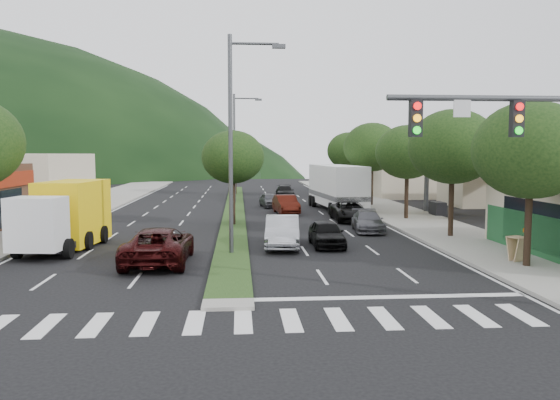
{
  "coord_description": "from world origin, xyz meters",
  "views": [
    {
      "loc": [
        0.34,
        -17.0,
        4.73
      ],
      "look_at": [
        2.54,
        11.75,
        2.21
      ],
      "focal_mm": 35.0,
      "sensor_mm": 36.0,
      "label": 1
    }
  ],
  "objects": [
    {
      "name": "sidewalk_right",
      "position": [
        12.5,
        25.0,
        0.07
      ],
      "size": [
        5.0,
        90.0,
        0.15
      ],
      "primitive_type": "cube",
      "color": "gray",
      "rests_on": "ground"
    },
    {
      "name": "car_queue_f",
      "position": [
        5.15,
        39.27,
        0.65
      ],
      "size": [
        1.96,
        4.52,
        1.29
      ],
      "primitive_type": "imported",
      "rotation": [
        0.0,
        0.0,
        -0.03
      ],
      "color": "black",
      "rests_on": "ground"
    },
    {
      "name": "bldg_left_far",
      "position": [
        -19.0,
        34.0,
        2.3
      ],
      "size": [
        9.0,
        14.0,
        4.6
      ],
      "primitive_type": "cube",
      "color": "beige",
      "rests_on": "ground"
    },
    {
      "name": "tree_med_near",
      "position": [
        0.0,
        18.0,
        4.43
      ],
      "size": [
        4.0,
        4.0,
        6.02
      ],
      "color": "black",
      "rests_on": "median"
    },
    {
      "name": "car_queue_a",
      "position": [
        4.76,
        9.96,
        0.66
      ],
      "size": [
        1.57,
        3.89,
        1.32
      ],
      "primitive_type": "imported",
      "rotation": [
        0.0,
        0.0,
        -0.0
      ],
      "color": "black",
      "rests_on": "ground"
    },
    {
      "name": "car_queue_e",
      "position": [
        3.04,
        29.96,
        0.61
      ],
      "size": [
        1.92,
        3.75,
        1.22
      ],
      "primitive_type": "imported",
      "rotation": [
        0.0,
        0.0,
        0.14
      ],
      "color": "#49494D",
      "rests_on": "ground"
    },
    {
      "name": "sidewalk_left",
      "position": [
        -13.0,
        25.0,
        0.07
      ],
      "size": [
        6.0,
        90.0,
        0.15
      ],
      "primitive_type": "cube",
      "color": "gray",
      "rests_on": "ground"
    },
    {
      "name": "traffic_signal",
      "position": [
        9.03,
        -1.54,
        4.65
      ],
      "size": [
        6.12,
        0.4,
        7.0
      ],
      "color": "#47494C",
      "rests_on": "ground"
    },
    {
      "name": "tree_r_c",
      "position": [
        12.0,
        20.0,
        4.75
      ],
      "size": [
        4.4,
        4.4,
        6.48
      ],
      "color": "black",
      "rests_on": "sidewalk_right"
    },
    {
      "name": "crosswalk",
      "position": [
        0.0,
        -2.0,
        0.01
      ],
      "size": [
        19.0,
        2.2,
        0.01
      ],
      "primitive_type": "cube",
      "color": "silver",
      "rests_on": "ground"
    },
    {
      "name": "car_queue_c",
      "position": [
        4.01,
        24.96,
        0.71
      ],
      "size": [
        1.94,
        4.44,
        1.42
      ],
      "primitive_type": "imported",
      "rotation": [
        0.0,
        0.0,
        0.1
      ],
      "color": "#48140C",
      "rests_on": "ground"
    },
    {
      "name": "ground",
      "position": [
        0.0,
        0.0,
        0.0
      ],
      "size": [
        160.0,
        160.0,
        0.0
      ],
      "primitive_type": "plane",
      "color": "black",
      "rests_on": "ground"
    },
    {
      "name": "tree_med_far",
      "position": [
        0.0,
        44.0,
        5.01
      ],
      "size": [
        4.8,
        4.8,
        6.94
      ],
      "color": "black",
      "rests_on": "median"
    },
    {
      "name": "streetlight_mid",
      "position": [
        0.21,
        33.0,
        5.58
      ],
      "size": [
        2.6,
        0.25,
        10.0
      ],
      "color": "#47494C",
      "rests_on": "ground"
    },
    {
      "name": "sedan_silver",
      "position": [
        2.53,
        10.0,
        0.77
      ],
      "size": [
        2.03,
        4.82,
        1.55
      ],
      "primitive_type": "imported",
      "rotation": [
        0.0,
        0.0,
        -0.09
      ],
      "color": "#B9BCC1",
      "rests_on": "ground"
    },
    {
      "name": "box_truck",
      "position": [
        -8.08,
        10.26,
        1.56
      ],
      "size": [
        3.25,
        6.94,
        3.3
      ],
      "rotation": [
        0.0,
        0.0,
        3.02
      ],
      "color": "silver",
      "rests_on": "ground"
    },
    {
      "name": "motorhome",
      "position": [
        8.41,
        27.16,
        1.96
      ],
      "size": [
        3.66,
        9.75,
        3.67
      ],
      "rotation": [
        0.0,
        0.0,
        0.08
      ],
      "color": "white",
      "rests_on": "ground"
    },
    {
      "name": "car_queue_d",
      "position": [
        8.02,
        19.96,
        0.68
      ],
      "size": [
        2.31,
        4.91,
        1.36
      ],
      "primitive_type": "imported",
      "rotation": [
        0.0,
        0.0,
        -0.01
      ],
      "color": "black",
      "rests_on": "ground"
    },
    {
      "name": "tree_r_d",
      "position": [
        12.0,
        30.0,
        5.18
      ],
      "size": [
        5.0,
        5.0,
        7.17
      ],
      "color": "black",
      "rests_on": "sidewalk_right"
    },
    {
      "name": "bldg_right_far",
      "position": [
        19.5,
        44.0,
        2.6
      ],
      "size": [
        10.0,
        16.0,
        5.2
      ],
      "primitive_type": "cube",
      "color": "beige",
      "rests_on": "ground"
    },
    {
      "name": "tree_r_a",
      "position": [
        12.0,
        4.0,
        4.82
      ],
      "size": [
        4.6,
        4.6,
        6.63
      ],
      "color": "black",
      "rests_on": "sidewalk_right"
    },
    {
      "name": "tree_r_b",
      "position": [
        12.0,
        12.0,
        5.04
      ],
      "size": [
        4.8,
        4.8,
        6.94
      ],
      "color": "black",
      "rests_on": "sidewalk_right"
    },
    {
      "name": "car_queue_b",
      "position": [
        8.08,
        14.96,
        0.61
      ],
      "size": [
        2.14,
        4.37,
        1.22
      ],
      "primitive_type": "imported",
      "rotation": [
        0.0,
        0.0,
        -0.1
      ],
      "color": "#4E4E53",
      "rests_on": "ground"
    },
    {
      "name": "gas_canopy",
      "position": [
        19.0,
        22.0,
        4.65
      ],
      "size": [
        12.2,
        8.2,
        5.25
      ],
      "color": "silver",
      "rests_on": "ground"
    },
    {
      "name": "tree_r_e",
      "position": [
        12.0,
        40.0,
        4.89
      ],
      "size": [
        4.6,
        4.6,
        6.71
      ],
      "color": "black",
      "rests_on": "sidewalk_right"
    },
    {
      "name": "suv_maroon",
      "position": [
        -3.06,
        6.35,
        0.78
      ],
      "size": [
        2.66,
        5.64,
        1.56
      ],
      "primitive_type": "imported",
      "rotation": [
        0.0,
        0.0,
        3.13
      ],
      "color": "black",
      "rests_on": "ground"
    },
    {
      "name": "streetlight_near",
      "position": [
        0.21,
        8.0,
        5.58
      ],
      "size": [
        2.6,
        0.25,
        10.0
      ],
      "color": "#47494C",
      "rests_on": "ground"
    },
    {
      "name": "median",
      "position": [
        0.0,
        28.0,
        0.06
      ],
      "size": [
        1.6,
        56.0,
        0.12
      ],
      "primitive_type": "cube",
      "color": "#193312",
      "rests_on": "ground"
    },
    {
      "name": "a_frame_sign",
      "position": [
        12.08,
        4.9,
        0.78
      ],
      "size": [
        0.85,
        0.9,
        1.43
      ],
      "rotation": [
        0.0,
        0.0,
        0.36
      ],
      "color": "tan",
      "rests_on": "sidewalk_right"
    }
  ]
}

